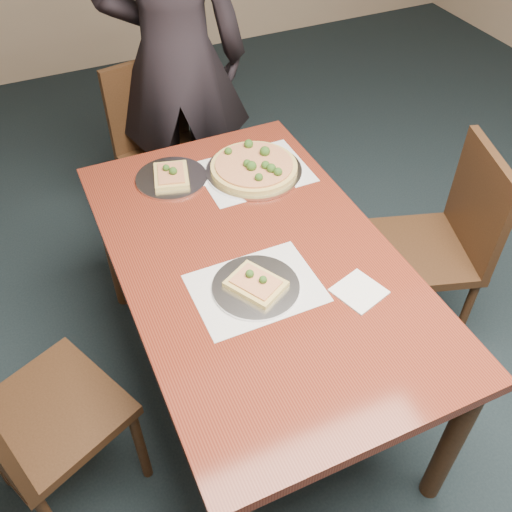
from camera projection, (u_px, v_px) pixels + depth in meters
name	position (u px, v px, depth m)	size (l,w,h in m)	color
dining_table	(256.00, 275.00, 1.99)	(0.90, 1.50, 0.75)	#531A10
chair_far	(162.00, 144.00, 2.83)	(0.49, 0.49, 0.91)	black
chair_left	(23.00, 421.00, 1.74)	(0.56, 0.56, 0.91)	black
chair_right	(442.00, 238.00, 2.33)	(0.53, 0.53, 0.91)	black
diner	(175.00, 59.00, 2.59)	(0.67, 0.44, 1.85)	black
placemat_main	(254.00, 172.00, 2.26)	(0.42, 0.32, 0.00)	white
placemat_near	(256.00, 288.00, 1.81)	(0.40, 0.30, 0.00)	white
pizza_pan	(254.00, 167.00, 2.25)	(0.38, 0.38, 0.07)	silver
slice_plate_near	(256.00, 285.00, 1.81)	(0.28, 0.28, 0.05)	silver
slice_plate_far	(171.00, 177.00, 2.22)	(0.28, 0.28, 0.06)	silver
napkin	(359.00, 291.00, 1.80)	(0.14, 0.14, 0.01)	white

